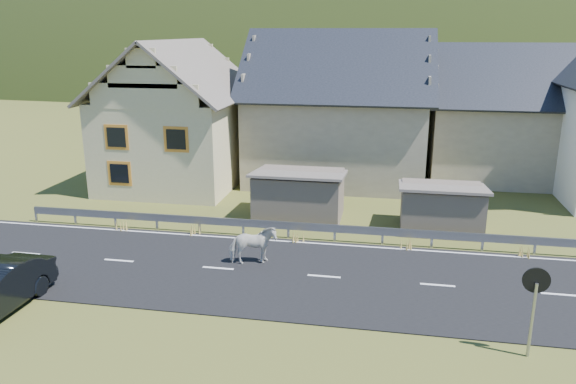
# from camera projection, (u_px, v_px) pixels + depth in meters

# --- Properties ---
(ground) EXTENTS (160.00, 160.00, 0.00)m
(ground) POSITION_uv_depth(u_px,v_px,m) (324.00, 277.00, 20.34)
(ground) COLOR #444B20
(ground) RESTS_ON ground
(road) EXTENTS (60.00, 7.00, 0.04)m
(road) POSITION_uv_depth(u_px,v_px,m) (324.00, 277.00, 20.33)
(road) COLOR black
(road) RESTS_ON ground
(lane_markings) EXTENTS (60.00, 6.60, 0.01)m
(lane_markings) POSITION_uv_depth(u_px,v_px,m) (324.00, 276.00, 20.32)
(lane_markings) COLOR silver
(lane_markings) RESTS_ON road
(guardrail) EXTENTS (28.10, 0.09, 0.75)m
(guardrail) POSITION_uv_depth(u_px,v_px,m) (335.00, 229.00, 23.66)
(guardrail) COLOR #93969B
(guardrail) RESTS_ON ground
(shed_left) EXTENTS (4.30, 3.30, 2.40)m
(shed_left) POSITION_uv_depth(u_px,v_px,m) (299.00, 196.00, 26.52)
(shed_left) COLOR #6C5D51
(shed_left) RESTS_ON ground
(shed_right) EXTENTS (3.80, 2.90, 2.20)m
(shed_right) POSITION_uv_depth(u_px,v_px,m) (441.00, 209.00, 24.94)
(shed_right) COLOR #6C5D51
(shed_right) RESTS_ON ground
(house_cream) EXTENTS (7.80, 9.80, 8.30)m
(house_cream) POSITION_uv_depth(u_px,v_px,m) (178.00, 108.00, 32.22)
(house_cream) COLOR beige
(house_cream) RESTS_ON ground
(house_stone_a) EXTENTS (10.80, 9.80, 8.90)m
(house_stone_a) POSITION_uv_depth(u_px,v_px,m) (339.00, 100.00, 33.40)
(house_stone_a) COLOR gray
(house_stone_a) RESTS_ON ground
(house_stone_b) EXTENTS (9.80, 8.80, 8.10)m
(house_stone_b) POSITION_uv_depth(u_px,v_px,m) (509.00, 106.00, 33.65)
(house_stone_b) COLOR gray
(house_stone_b) RESTS_ON ground
(mountain) EXTENTS (440.00, 280.00, 260.00)m
(mountain) POSITION_uv_depth(u_px,v_px,m) (400.00, 116.00, 195.08)
(mountain) COLOR #223612
(mountain) RESTS_ON ground
(conifer_patch) EXTENTS (76.00, 50.00, 28.00)m
(conifer_patch) POSITION_uv_depth(u_px,v_px,m) (149.00, 42.00, 132.25)
(conifer_patch) COLOR black
(conifer_patch) RESTS_ON ground
(horse) EXTENTS (1.36, 1.94, 1.50)m
(horse) POSITION_uv_depth(u_px,v_px,m) (253.00, 245.00, 21.25)
(horse) COLOR beige
(horse) RESTS_ON road
(traffic_mirror) EXTENTS (0.72, 0.20, 2.60)m
(traffic_mirror) POSITION_uv_depth(u_px,v_px,m) (535.00, 292.00, 14.95)
(traffic_mirror) COLOR #93969B
(traffic_mirror) RESTS_ON ground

